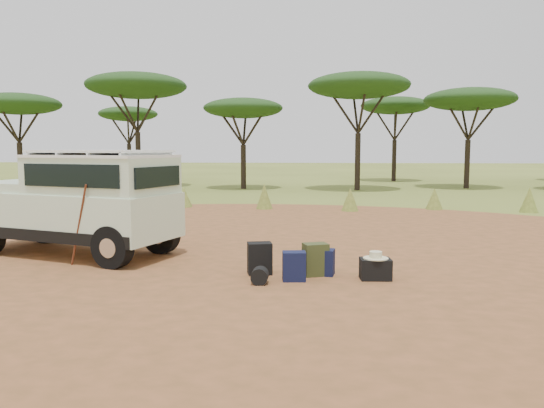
# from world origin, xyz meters

# --- Properties ---
(ground) EXTENTS (140.00, 140.00, 0.00)m
(ground) POSITION_xyz_m (0.00, 0.00, 0.00)
(ground) COLOR #5A6524
(ground) RESTS_ON ground
(dirt_clearing) EXTENTS (23.00, 23.00, 0.01)m
(dirt_clearing) POSITION_xyz_m (0.00, 0.00, 0.00)
(dirt_clearing) COLOR #965531
(dirt_clearing) RESTS_ON ground
(grass_fringe) EXTENTS (36.60, 1.60, 0.90)m
(grass_fringe) POSITION_xyz_m (0.12, 8.67, 0.40)
(grass_fringe) COLOR #5A6524
(grass_fringe) RESTS_ON ground
(acacia_treeline) EXTENTS (46.70, 13.20, 6.26)m
(acacia_treeline) POSITION_xyz_m (0.75, 19.81, 4.87)
(acacia_treeline) COLOR black
(acacia_treeline) RESTS_ON ground
(safari_vehicle) EXTENTS (4.63, 2.99, 2.12)m
(safari_vehicle) POSITION_xyz_m (-2.97, 0.39, 1.02)
(safari_vehicle) COLOR silver
(safari_vehicle) RESTS_ON ground
(walking_staff) EXTENTS (0.45, 0.23, 1.52)m
(walking_staff) POSITION_xyz_m (-2.50, -0.67, 0.76)
(walking_staff) COLOR maroon
(walking_staff) RESTS_ON ground
(backpack_black) EXTENTS (0.46, 0.38, 0.55)m
(backpack_black) POSITION_xyz_m (0.84, -1.02, 0.28)
(backpack_black) COLOR black
(backpack_black) RESTS_ON ground
(backpack_navy) EXTENTS (0.40, 0.30, 0.48)m
(backpack_navy) POSITION_xyz_m (1.44, -1.44, 0.24)
(backpack_navy) COLOR #111337
(backpack_navy) RESTS_ON ground
(backpack_olive) EXTENTS (0.47, 0.40, 0.56)m
(backpack_olive) POSITION_xyz_m (1.79, -1.05, 0.28)
(backpack_olive) COLOR #3E421E
(backpack_olive) RESTS_ON ground
(duffel_navy) EXTENTS (0.44, 0.36, 0.45)m
(duffel_navy) POSITION_xyz_m (1.90, -0.99, 0.22)
(duffel_navy) COLOR #111337
(duffel_navy) RESTS_ON ground
(hard_case) EXTENTS (0.52, 0.38, 0.35)m
(hard_case) POSITION_xyz_m (2.77, -1.24, 0.18)
(hard_case) COLOR black
(hard_case) RESTS_ON ground
(stuff_sack) EXTENTS (0.27, 0.27, 0.27)m
(stuff_sack) POSITION_xyz_m (0.90, -1.68, 0.14)
(stuff_sack) COLOR black
(stuff_sack) RESTS_ON ground
(safari_hat) EXTENTS (0.41, 0.41, 0.12)m
(safari_hat) POSITION_xyz_m (2.77, -1.24, 0.40)
(safari_hat) COLOR beige
(safari_hat) RESTS_ON hard_case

